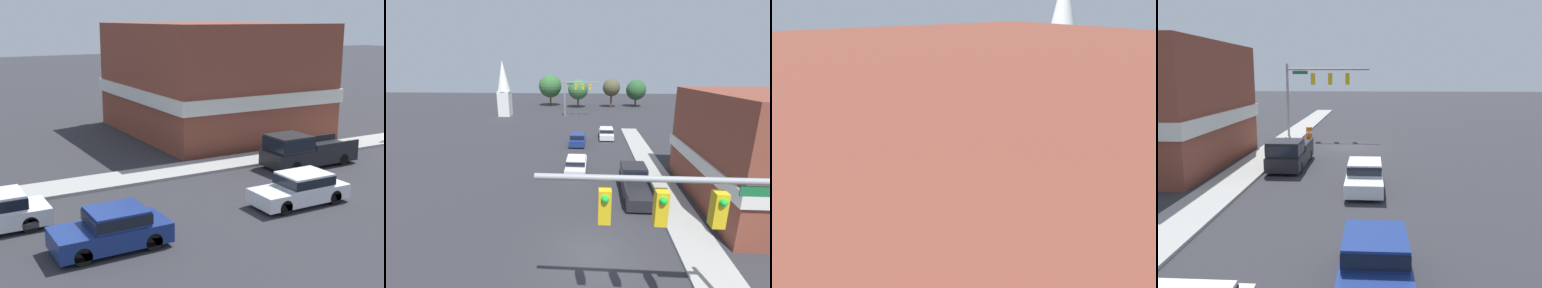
{
  "view_description": "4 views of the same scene",
  "coord_description": "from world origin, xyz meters",
  "views": [
    {
      "loc": [
        -19.15,
        26.74,
        8.18
      ],
      "look_at": [
        -0.61,
        16.49,
        3.15
      ],
      "focal_mm": 50.0,
      "sensor_mm": 36.0,
      "label": 1
    },
    {
      "loc": [
        0.04,
        -11.14,
        9.1
      ],
      "look_at": [
        -1.43,
        12.53,
        2.36
      ],
      "focal_mm": 24.0,
      "sensor_mm": 36.0,
      "label": 2
    },
    {
      "loc": [
        21.21,
        0.5,
        8.74
      ],
      "look_at": [
        0.93,
        15.09,
        1.61
      ],
      "focal_mm": 50.0,
      "sensor_mm": 36.0,
      "label": 3
    },
    {
      "loc": [
        -1.84,
        29.96,
        5.8
      ],
      "look_at": [
        -0.81,
        12.29,
        2.49
      ],
      "focal_mm": 35.0,
      "sensor_mm": 36.0,
      "label": 4
    }
  ],
  "objects": [
    {
      "name": "pickup_truck_parked",
      "position": [
        3.29,
        7.29,
        0.93
      ],
      "size": [
        2.02,
        5.54,
        1.9
      ],
      "color": "black",
      "rests_on": "ground"
    },
    {
      "name": "church_steeple",
      "position": [
        -18.52,
        41.65,
        5.91
      ],
      "size": [
        2.62,
        2.62,
        11.29
      ],
      "color": "white",
      "rests_on": "ground"
    },
    {
      "name": "corner_brick_building",
      "position": [
        14.29,
        6.61,
        3.81
      ],
      "size": [
        14.08,
        12.29,
        7.8
      ],
      "color": "brown",
      "rests_on": "ground"
    },
    {
      "name": "car_lead",
      "position": [
        -1.51,
        11.41,
        0.74
      ],
      "size": [
        1.82,
        4.51,
        1.42
      ],
      "color": "black",
      "rests_on": "ground"
    },
    {
      "name": "car_second_ahead",
      "position": [
        -1.97,
        20.52,
        0.78
      ],
      "size": [
        1.9,
        4.24,
        1.49
      ],
      "color": "black",
      "rests_on": "ground"
    },
    {
      "name": "car_oncoming",
      "position": [
        1.83,
        24.18,
        0.78
      ],
      "size": [
        1.9,
        4.73,
        1.51
      ],
      "rotation": [
        0.0,
        0.0,
        3.14
      ],
      "color": "black",
      "rests_on": "ground"
    }
  ]
}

